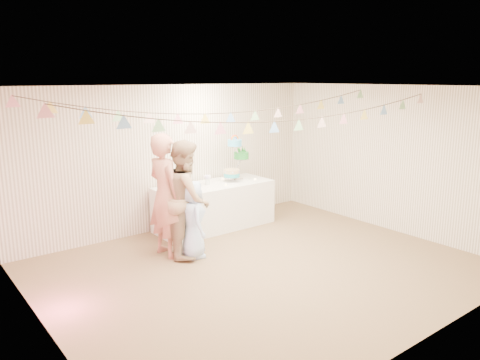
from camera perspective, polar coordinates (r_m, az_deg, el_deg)
floor at (r=6.96m, az=2.79°, el=-10.65°), size 6.00×6.00×0.00m
ceiling at (r=6.40m, az=3.04°, el=11.29°), size 6.00×6.00×0.00m
back_wall at (r=8.57m, az=-8.06°, el=2.74°), size 6.00×6.00×0.00m
front_wall at (r=5.00m, az=21.98°, el=-5.06°), size 6.00×6.00×0.00m
left_wall at (r=5.19m, az=-23.19°, el=-4.56°), size 5.00×5.00×0.00m
right_wall at (r=8.78m, az=17.94°, el=2.48°), size 5.00×5.00×0.00m
table at (r=8.63m, az=-3.13°, el=-3.15°), size 2.19×0.87×0.82m
cake_stand at (r=8.82m, az=-0.44°, el=2.14°), size 0.72×0.42×0.80m
cake_bottom at (r=8.75m, az=-0.98°, el=-0.04°), size 0.31×0.31×0.15m
cake_middle at (r=9.01m, az=0.12°, el=2.07°), size 0.27×0.27×0.22m
cake_top_tier at (r=8.73m, az=-0.63°, el=3.53°), size 0.25×0.25×0.19m
platter at (r=8.25m, az=-5.68°, el=-1.42°), size 0.35×0.35×0.02m
posy at (r=8.51m, az=-3.97°, el=-0.41°), size 0.16×0.16×0.18m
person_adult_a at (r=7.25m, az=-9.11°, el=-1.85°), size 0.51×0.73×1.91m
person_adult_b at (r=7.25m, az=-6.59°, el=-2.22°), size 1.01×1.09×1.81m
person_child at (r=7.19m, az=-5.77°, el=-4.80°), size 0.51×0.66×1.21m
bunting_back at (r=7.28m, az=-2.73°, el=9.46°), size 5.60×1.10×0.40m
bunting_front at (r=6.27m, az=4.22°, el=8.68°), size 5.60×0.90×0.36m
tealight_0 at (r=7.99m, az=-7.27°, el=-1.37°), size 0.04×0.04×0.03m
tealight_1 at (r=8.49m, az=-5.80°, el=-0.50°), size 0.04×0.04×0.03m
tealight_2 at (r=8.41m, az=-1.75°, el=-0.57°), size 0.04×0.04×0.03m
tealight_3 at (r=8.90m, az=-2.12°, el=0.16°), size 0.04×0.04×0.03m
tealight_4 at (r=8.87m, az=1.85°, el=0.12°), size 0.04×0.04×0.03m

